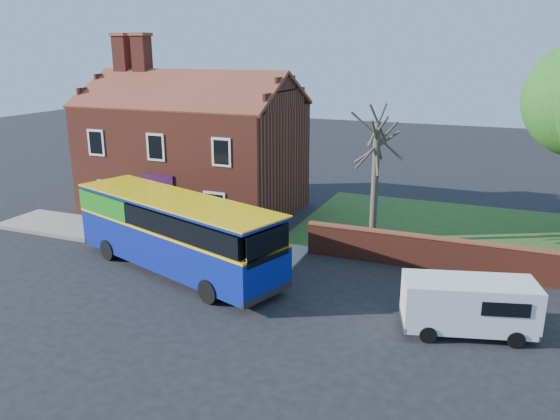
% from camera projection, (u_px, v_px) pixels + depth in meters
% --- Properties ---
extents(ground, '(120.00, 120.00, 0.00)m').
position_uv_depth(ground, '(203.00, 304.00, 21.51)').
color(ground, black).
rests_on(ground, ground).
extents(pavement, '(18.00, 3.50, 0.12)m').
position_uv_depth(pavement, '(142.00, 236.00, 29.14)').
color(pavement, gray).
rests_on(pavement, ground).
extents(kerb, '(18.00, 0.15, 0.14)m').
position_uv_depth(kerb, '(121.00, 247.00, 27.58)').
color(kerb, slate).
rests_on(kerb, ground).
extents(grass_strip, '(26.00, 12.00, 0.04)m').
position_uv_depth(grass_strip, '(547.00, 242.00, 28.34)').
color(grass_strip, '#426B28').
rests_on(grass_strip, ground).
extents(shop_building, '(12.30, 8.13, 10.50)m').
position_uv_depth(shop_building, '(195.00, 156.00, 33.32)').
color(shop_building, maroon).
rests_on(shop_building, ground).
extents(boundary_wall, '(22.00, 0.38, 1.60)m').
position_uv_depth(boundary_wall, '(558.00, 269.00, 22.79)').
color(boundary_wall, maroon).
rests_on(boundary_wall, ground).
extents(bus, '(11.48, 6.29, 3.40)m').
position_uv_depth(bus, '(171.00, 229.00, 24.47)').
color(bus, navy).
rests_on(bus, ground).
extents(van_near, '(4.82, 2.93, 1.98)m').
position_uv_depth(van_near, '(469.00, 304.00, 19.01)').
color(van_near, white).
rests_on(van_near, ground).
extents(bare_tree, '(2.54, 3.03, 6.78)m').
position_uv_depth(bare_tree, '(375.00, 177.00, 27.49)').
color(bare_tree, '#4C4238').
rests_on(bare_tree, ground).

